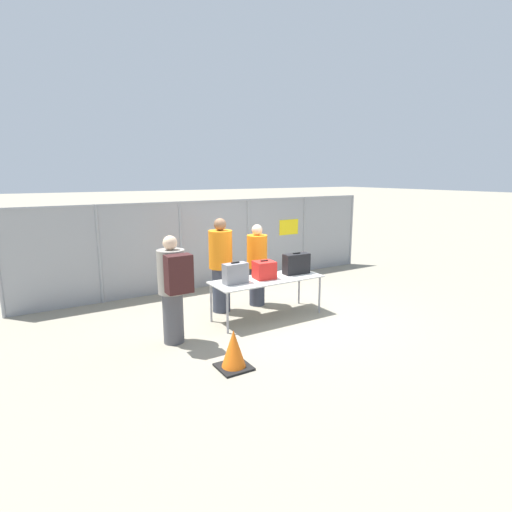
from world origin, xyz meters
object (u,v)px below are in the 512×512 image
at_px(traveler_hooded, 173,286).
at_px(suitcase_red, 264,270).
at_px(inspection_table, 267,281).
at_px(suitcase_grey, 235,273).
at_px(security_worker_far, 221,264).
at_px(security_worker_near, 257,264).
at_px(traffic_cone, 234,351).
at_px(utility_trailer, 231,245).
at_px(suitcase_black, 296,264).

bearing_deg(traveler_hooded, suitcase_red, -12.36).
bearing_deg(inspection_table, suitcase_grey, 179.10).
xyz_separation_m(inspection_table, suitcase_red, (-0.04, 0.04, 0.21)).
xyz_separation_m(traveler_hooded, security_worker_far, (1.31, 0.99, -0.00)).
distance_m(suitcase_red, security_worker_far, 0.89).
bearing_deg(traveler_hooded, suitcase_grey, -9.28).
height_order(suitcase_red, security_worker_near, security_worker_near).
relative_size(security_worker_far, traffic_cone, 3.29).
distance_m(suitcase_grey, security_worker_far, 0.74).
xyz_separation_m(security_worker_near, utility_trailer, (1.74, 4.40, -0.43)).
height_order(traveler_hooded, security_worker_far, security_worker_far).
height_order(suitcase_grey, suitcase_black, suitcase_black).
bearing_deg(suitcase_red, security_worker_far, 127.07).
relative_size(suitcase_black, security_worker_near, 0.32).
bearing_deg(security_worker_far, suitcase_red, 141.12).
height_order(inspection_table, suitcase_red, suitcase_red).
distance_m(security_worker_near, security_worker_far, 0.80).
bearing_deg(traffic_cone, traveler_hooded, 108.19).
relative_size(utility_trailer, traffic_cone, 7.10).
relative_size(suitcase_grey, traveler_hooded, 0.26).
xyz_separation_m(suitcase_red, traveler_hooded, (-1.85, -0.29, 0.04)).
relative_size(suitcase_red, suitcase_black, 0.76).
distance_m(suitcase_black, traffic_cone, 2.71).
bearing_deg(inspection_table, suitcase_black, 1.67).
xyz_separation_m(suitcase_grey, suitcase_red, (0.62, 0.03, -0.02)).
relative_size(inspection_table, security_worker_near, 1.27).
distance_m(security_worker_near, utility_trailer, 4.76).
bearing_deg(suitcase_black, traveler_hooded, -174.05).
bearing_deg(security_worker_far, security_worker_near, -167.80).
xyz_separation_m(traveler_hooded, security_worker_near, (2.11, 0.97, -0.09)).
distance_m(security_worker_far, traffic_cone, 2.48).
xyz_separation_m(inspection_table, suitcase_grey, (-0.66, 0.01, 0.23)).
bearing_deg(suitcase_grey, security_worker_near, 38.93).
bearing_deg(suitcase_red, suitcase_black, -1.40).
xyz_separation_m(security_worker_near, traffic_cone, (-1.71, -2.18, -0.60)).
bearing_deg(security_worker_near, inspection_table, 61.06).
bearing_deg(traveler_hooded, security_worker_far, 16.07).
bearing_deg(security_worker_far, traffic_cone, 81.54).
bearing_deg(suitcase_black, utility_trailer, 75.86).
distance_m(suitcase_red, traffic_cone, 2.18).
distance_m(traveler_hooded, utility_trailer, 6.63).
distance_m(inspection_table, utility_trailer, 5.50).
bearing_deg(suitcase_red, traffic_cone, -134.15).
bearing_deg(inspection_table, utility_trailer, 68.99).
bearing_deg(traffic_cone, suitcase_red, 45.85).
relative_size(suitcase_black, traffic_cone, 0.95).
height_order(suitcase_black, security_worker_far, security_worker_far).
relative_size(suitcase_red, security_worker_far, 0.22).
height_order(suitcase_grey, utility_trailer, suitcase_grey).
bearing_deg(utility_trailer, suitcase_red, -111.54).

